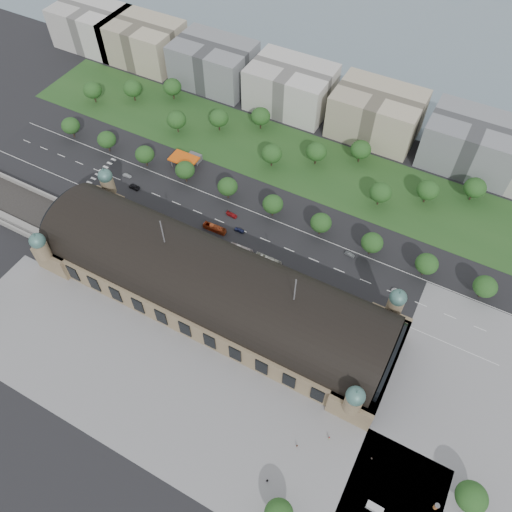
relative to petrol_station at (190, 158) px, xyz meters
The scene contains 59 objects.
ground 84.71m from the petrol_station, 50.45° to the right, with size 900.00×900.00×0.00m, color black.
station 84.98m from the petrol_station, 50.45° to the right, with size 150.00×48.40×44.30m.
track_cutting 87.79m from the petrol_station, 129.73° to the right, with size 70.00×24.00×3.10m.
plaza_south 126.63m from the petrol_station, 59.68° to the right, with size 190.00×48.00×0.12m, color gray.
plaza_east 169.97m from the petrol_station, 22.59° to the right, with size 56.00×100.00×0.12m, color gray.
road_slab 43.62m from the petrol_station, 38.82° to the right, with size 260.00×26.00×0.10m, color black.
grass_belt 47.86m from the petrol_station, 35.47° to the left, with size 300.00×45.00×0.10m, color #244E1F.
petrol_station is the anchor object (origin of this frame).
office_0 134.70m from the petrol_station, 149.75° to the left, with size 45.00×32.00×24.00m, color silver.
office_1 102.26m from the petrol_station, 138.33° to the left, with size 45.00×32.00×24.00m, color #BCB194.
office_2 73.13m from the petrol_station, 111.07° to the left, with size 45.00×32.00×24.00m, color gray.
office_3 72.38m from the petrol_station, 70.56° to the left, with size 45.00×32.00×24.00m, color silver.
office_4 100.64m from the petrol_station, 42.50° to the left, with size 45.00×32.00×24.00m, color #BCB194.
office_5 141.49m from the petrol_station, 28.66° to the left, with size 45.00×32.00×24.00m, color gray.
tree_row_0 67.38m from the petrol_station, 169.47° to the right, with size 9.60×9.60×11.52m.
tree_row_1 44.08m from the petrol_station, 163.73° to the right, with size 9.60×9.60×11.52m.
tree_row_2 22.32m from the petrol_station, 145.83° to the right, with size 9.60×9.60×11.52m.
tree_row_3 14.35m from the petrol_station, 64.33° to the right, with size 9.60×9.60×11.52m.
tree_row_4 32.64m from the petrol_station, 22.33° to the right, with size 9.60×9.60×11.52m.
tree_row_5 55.47m from the petrol_station, 12.84° to the right, with size 9.60×9.60×11.52m.
tree_row_6 78.99m from the petrol_station, ahead, with size 9.60×9.60×11.52m.
tree_row_7 102.74m from the petrol_station, ahead, with size 9.60×9.60×11.52m.
tree_row_8 126.58m from the petrol_station, ahead, with size 9.60×9.60×11.52m.
tree_row_9 150.47m from the petrol_station, ahead, with size 9.60×9.60×11.52m.
tree_belt_0 78.30m from the petrol_station, 166.89° to the left, with size 10.40×10.40×12.48m.
tree_belt_1 64.57m from the petrol_station, 152.50° to the left, with size 10.40×10.40×12.48m.
tree_belt_2 56.72m from the petrol_station, 132.40° to the left, with size 10.40×10.40×12.48m.
tree_belt_3 26.54m from the petrol_station, 137.15° to the left, with size 10.40×10.40×12.48m.
tree_belt_4 30.15m from the petrol_station, 90.18° to the left, with size 10.40×10.40×12.48m.
tree_belt_5 46.08m from the petrol_station, 65.62° to the left, with size 10.40×10.40×12.48m.
tree_belt_6 42.15m from the petrol_station, 25.05° to the left, with size 10.40×10.40×12.48m.
tree_belt_7 64.40m from the petrol_station, 27.57° to the left, with size 10.40×10.40×12.48m.
tree_belt_8 86.76m from the petrol_station, 28.79° to the left, with size 10.40×10.40×12.48m.
tree_belt_9 96.68m from the petrol_station, 10.57° to the left, with size 10.40×10.40×12.48m.
tree_belt_10 117.83m from the petrol_station, 14.62° to the left, with size 10.40×10.40×12.48m.
tree_belt_11 139.39m from the petrol_station, 17.43° to the left, with size 10.40×10.40×12.48m.
tree_plaza_ne 188.65m from the petrol_station, 29.65° to the right, with size 10.00×10.00×11.69m.
traffic_car_1 32.39m from the petrol_station, 132.94° to the right, with size 1.58×4.52×1.49m, color gray.
traffic_car_2 31.80m from the petrol_station, 116.24° to the right, with size 2.68×5.81×1.61m, color black.
traffic_car_3 43.28m from the petrol_station, 30.22° to the right, with size 2.23×5.48×1.59m, color maroon.
traffic_car_4 53.27m from the petrol_station, 32.13° to the right, with size 1.90×4.71×1.61m, color #191F47.
traffic_car_5 96.35m from the petrol_station, 10.45° to the right, with size 1.57×4.51×1.49m, color #575B5F.
traffic_car_6 122.75m from the petrol_station, 12.51° to the right, with size 2.71×5.87×1.63m, color silver.
parked_car_0 43.23m from the petrol_station, 111.10° to the right, with size 1.75×5.02×1.65m, color black.
parked_car_1 43.82m from the petrol_station, 109.92° to the right, with size 2.16×4.69×1.30m, color maroon.
parked_car_2 40.54m from the petrol_station, 95.61° to the right, with size 1.82×4.49×1.30m, color #192646.
parked_car_3 42.00m from the petrol_station, 90.73° to the right, with size 1.50×3.74×1.27m, color #56585D.
parked_car_4 48.27m from the petrol_station, 56.76° to the right, with size 1.46×4.17×1.38m, color silver.
parked_car_5 43.52m from the petrol_station, 67.96° to the right, with size 2.32×5.04×1.40m, color #9A9BA2.
parked_car_6 41.98m from the petrol_station, 73.95° to the right, with size 2.09×5.15×1.49m, color black.
bus_west 48.29m from the petrol_station, 43.59° to the right, with size 2.61×11.17×3.11m, color #C44A1F.
bus_mid 64.43m from the petrol_station, 36.47° to the right, with size 2.59×11.07×3.08m, color silver.
bus_east 75.39m from the petrol_station, 30.52° to the right, with size 2.85×12.19×3.40m, color silver.
van_east 176.47m from the petrol_station, 37.97° to the right, with size 5.37×2.25×2.30m.
advertising_column 184.99m from the petrol_station, 32.38° to the right, with size 1.61×1.61×3.06m.
pedestrian_0 151.85m from the petrol_station, 38.86° to the right, with size 0.88×0.50×1.80m, color gray.
pedestrian_1 150.34m from the petrol_station, 43.14° to the right, with size 0.62×0.41×1.71m, color gray.
pedestrian_2 163.50m from the petrol_station, 35.34° to the right, with size 0.76×0.44×1.57m, color gray.
pedestrian_4 158.20m from the petrol_station, 47.94° to the right, with size 1.21×0.53×1.88m, color gray.
Camera 1 is at (68.31, -89.95, 173.42)m, focal length 35.00 mm.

